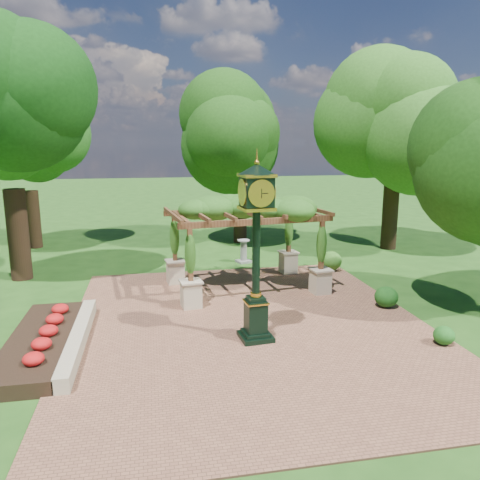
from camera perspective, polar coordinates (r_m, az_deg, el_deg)
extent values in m
plane|color=#1E4714|center=(12.65, 2.17, -12.11)|extent=(120.00, 120.00, 0.00)
cube|color=brown|center=(13.54, 1.21, -10.35)|extent=(10.00, 12.00, 0.04)
cube|color=#C6B793|center=(12.91, -19.11, -11.32)|extent=(0.35, 5.00, 0.40)
cube|color=red|center=(13.08, -23.08, -11.41)|extent=(1.50, 5.00, 0.36)
cube|color=black|center=(12.62, 1.91, -11.67)|extent=(0.89, 0.89, 0.12)
cube|color=black|center=(12.41, 1.93, -9.33)|extent=(0.56, 0.56, 0.92)
cube|color=gold|center=(12.27, 1.94, -7.55)|extent=(0.63, 0.63, 0.04)
cylinder|color=black|center=(11.90, 1.98, -1.49)|extent=(0.22, 0.22, 2.35)
cube|color=black|center=(11.64, 2.04, 5.88)|extent=(0.78, 0.78, 0.72)
cylinder|color=beige|center=(11.29, 2.63, 5.69)|extent=(0.61, 0.09, 0.61)
cone|color=black|center=(11.60, 2.06, 8.64)|extent=(1.00, 1.00, 0.26)
sphere|color=gold|center=(11.59, 2.06, 9.40)|extent=(0.14, 0.14, 0.14)
cube|color=beige|center=(14.87, -5.99, -6.61)|extent=(0.66, 0.66, 0.81)
cube|color=brown|center=(14.52, -6.10, -1.78)|extent=(0.16, 0.16, 1.67)
cube|color=beige|center=(16.36, 9.75, -5.00)|extent=(0.66, 0.66, 0.81)
cube|color=brown|center=(16.04, 9.91, -0.59)|extent=(0.16, 0.16, 1.67)
cube|color=beige|center=(17.42, -7.88, -3.90)|extent=(0.66, 0.66, 0.81)
cube|color=brown|center=(17.12, -8.00, 0.26)|extent=(0.16, 0.16, 1.67)
cube|color=beige|center=(18.71, 5.90, -2.76)|extent=(0.66, 0.66, 0.81)
cube|color=brown|center=(18.43, 5.98, 1.13)|extent=(0.16, 0.16, 1.67)
cube|color=brown|center=(14.95, 2.34, 2.24)|extent=(5.22, 0.79, 0.20)
cube|color=brown|center=(17.49, -0.76, 3.64)|extent=(5.22, 0.79, 0.20)
ellipsoid|color=#275518|center=(16.18, 0.67, 3.85)|extent=(5.62, 3.89, 0.91)
cube|color=gray|center=(20.42, 0.44, -2.61)|extent=(0.70, 0.70, 0.10)
cylinder|color=gray|center=(20.31, 0.44, -1.37)|extent=(0.36, 0.36, 0.91)
cylinder|color=gray|center=(20.21, 0.44, -0.05)|extent=(0.66, 0.66, 0.05)
ellipsoid|color=#1C5618|center=(13.30, 23.61, -10.61)|extent=(0.57, 0.57, 0.48)
ellipsoid|color=#184814|center=(15.51, 17.40, -6.63)|extent=(0.91, 0.91, 0.66)
ellipsoid|color=#2F601B|center=(19.31, 11.03, -2.51)|extent=(1.15, 1.15, 0.78)
cylinder|color=#321F14|center=(19.51, -25.42, 0.60)|extent=(0.77, 0.77, 3.45)
ellipsoid|color=#10380E|center=(19.24, -26.62, 13.72)|extent=(4.97, 4.97, 5.45)
cylinder|color=#332013|center=(25.25, -23.87, 2.32)|extent=(0.66, 0.66, 2.84)
ellipsoid|color=#265E1B|center=(24.98, -24.58, 10.62)|extent=(3.83, 3.83, 4.48)
cylinder|color=black|center=(24.37, 0.02, 3.27)|extent=(0.69, 0.69, 3.05)
ellipsoid|color=#193F0F|center=(24.10, 0.02, 12.55)|extent=(4.57, 4.57, 4.81)
cylinder|color=#322213|center=(23.97, 17.84, 3.33)|extent=(0.75, 0.75, 3.68)
ellipsoid|color=#2C5F1B|center=(23.79, 18.58, 14.69)|extent=(5.60, 5.60, 5.81)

